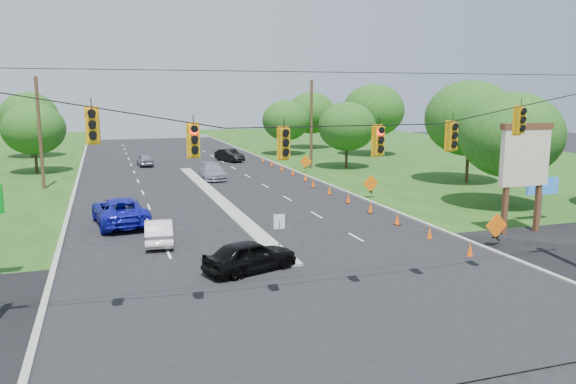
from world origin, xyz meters
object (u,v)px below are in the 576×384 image
object	(u,v)px
pylon_sign	(527,162)
blue_pickup	(120,211)
white_sedan	(159,231)
black_sedan	(250,256)

from	to	relation	value
pylon_sign	blue_pickup	xyz separation A→B (m)	(-21.33, 8.97, -3.17)
pylon_sign	white_sedan	distance (m)	20.24
white_sedan	blue_pickup	xyz separation A→B (m)	(-1.77, 5.00, 0.18)
pylon_sign	black_sedan	distance (m)	16.69
pylon_sign	blue_pickup	world-z (taller)	pylon_sign
white_sedan	blue_pickup	world-z (taller)	blue_pickup
blue_pickup	white_sedan	bearing A→B (deg)	102.84
pylon_sign	blue_pickup	size ratio (longest dim) A/B	1.03
pylon_sign	black_sedan	bearing A→B (deg)	-172.68
blue_pickup	pylon_sign	bearing A→B (deg)	150.54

